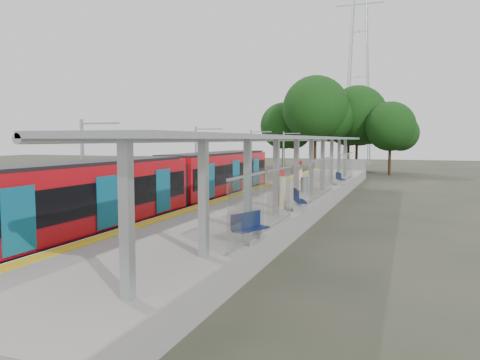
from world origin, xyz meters
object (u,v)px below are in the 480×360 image
bench_far (340,178)px  bench_mid (298,199)px  info_pillar_near (282,192)px  info_pillar_far (299,177)px  train (166,185)px  litter_bin (305,185)px  bench_near (249,226)px

bench_far → bench_mid: bearing=-114.3°
info_pillar_near → info_pillar_far: (-1.23, 9.32, 0.03)m
bench_far → train: bearing=-140.1°
info_pillar_near → info_pillar_far: bearing=106.2°
info_pillar_near → info_pillar_far: size_ratio=0.96×
info_pillar_near → litter_bin: size_ratio=1.88×
bench_far → info_pillar_far: size_ratio=0.70×
bench_near → train: bearing=157.6°
bench_near → info_pillar_far: bearing=119.7°
bench_far → litter_bin: litter_bin is taller
bench_near → info_pillar_far: 17.25m
bench_near → bench_mid: bench_mid is taller
bench_mid → litter_bin: 7.68m
train → bench_near: size_ratio=18.08×
info_pillar_near → litter_bin: bearing=101.8°
bench_mid → bench_far: 14.26m
train → bench_mid: bearing=3.8°
train → bench_mid: (7.11, 0.47, -0.50)m
bench_mid → bench_near: bearing=-111.4°
bench_far → info_pillar_near: (-0.93, -14.02, 0.35)m
train → info_pillar_far: bearing=63.7°
bench_far → info_pillar_far: 5.19m
train → bench_near: (7.11, -7.08, -0.52)m
train → litter_bin: train is taller
info_pillar_near → train: bearing=-164.8°
info_pillar_far → bench_near: bearing=-63.9°
bench_far → info_pillar_far: (-2.16, -4.70, 0.38)m
bench_near → info_pillar_near: bearing=119.3°
bench_mid → info_pillar_near: info_pillar_near is taller
bench_mid → info_pillar_far: info_pillar_far is taller
train → bench_near: bearing=-44.9°
litter_bin → bench_mid: bearing=-80.1°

